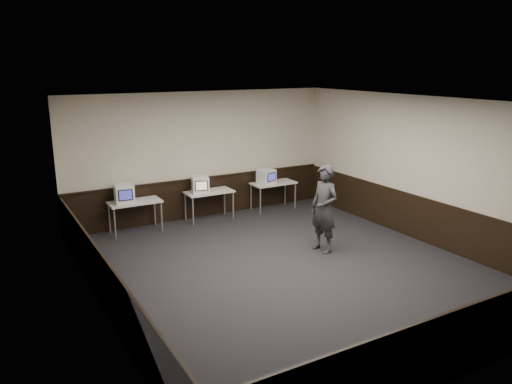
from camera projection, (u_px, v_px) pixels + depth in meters
floor at (287, 269)px, 9.68m from camera, size 8.00×8.00×0.00m
ceiling at (290, 102)px, 8.88m from camera, size 8.00×8.00×0.00m
back_wall at (202, 155)px, 12.64m from camera, size 7.00×0.00×7.00m
front_wall at (474, 260)px, 5.92m from camera, size 7.00×0.00×7.00m
left_wall at (97, 217)px, 7.60m from camera, size 0.00×8.00×8.00m
right_wall at (421, 169)px, 10.96m from camera, size 0.00×8.00×8.00m
wainscot_back at (203, 197)px, 12.90m from camera, size 6.98×0.04×1.00m
wainscot_front at (463, 342)px, 6.21m from camera, size 6.98×0.04×1.00m
wainscot_left at (104, 283)px, 7.88m from camera, size 0.04×7.98×1.00m
wainscot_right at (417, 217)px, 11.23m from camera, size 0.04×7.98×1.00m
wainscot_rail at (203, 178)px, 12.75m from camera, size 6.98×0.06×0.04m
desk_left at (135, 204)px, 11.62m from camera, size 1.20×0.60×0.75m
desk_center at (209, 194)px, 12.54m from camera, size 1.20×0.60×0.75m
desk_right at (273, 185)px, 13.45m from camera, size 1.20×0.60×0.75m
emac_left at (124, 194)px, 11.43m from camera, size 0.48×0.50×0.43m
emac_center at (200, 185)px, 12.33m from camera, size 0.51×0.52×0.41m
emac_right at (266, 176)px, 13.25m from camera, size 0.46×0.48×0.39m
person at (324, 209)px, 10.38m from camera, size 0.54×0.74×1.85m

